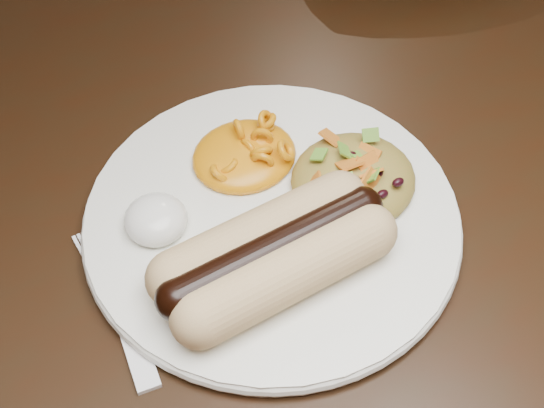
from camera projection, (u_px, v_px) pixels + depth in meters
table at (157, 164)px, 0.70m from camera, size 1.60×0.90×0.75m
plate at (272, 219)px, 0.53m from camera, size 0.32×0.32×0.01m
hotdog at (274, 254)px, 0.48m from camera, size 0.14×0.07×0.04m
mac_and_cheese at (244, 146)px, 0.55m from camera, size 0.10×0.10×0.03m
sour_cream at (155, 215)px, 0.51m from camera, size 0.05×0.05×0.03m
taco_salad at (354, 171)px, 0.53m from camera, size 0.09×0.09×0.04m
fork at (128, 323)px, 0.49m from camera, size 0.04×0.13×0.00m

